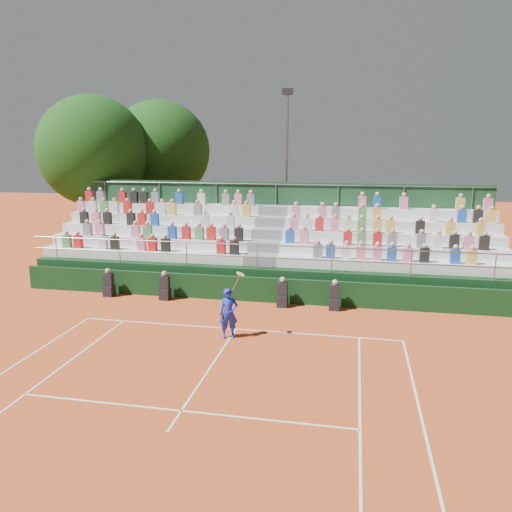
% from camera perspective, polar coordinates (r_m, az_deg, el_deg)
% --- Properties ---
extents(ground, '(90.00, 90.00, 0.00)m').
position_cam_1_polar(ground, '(17.15, -2.30, -8.35)').
color(ground, '#BF4C1F').
rests_on(ground, ground).
extents(courtside_wall, '(20.00, 0.15, 1.00)m').
position_cam_1_polar(courtside_wall, '(19.95, -0.17, -3.83)').
color(courtside_wall, black).
rests_on(courtside_wall, ground).
extents(line_officials, '(9.67, 0.40, 1.19)m').
position_cam_1_polar(line_officials, '(19.84, -4.20, -4.03)').
color(line_officials, black).
rests_on(line_officials, ground).
extents(grandstand, '(20.00, 5.20, 4.40)m').
position_cam_1_polar(grandstand, '(22.89, 1.42, -0.20)').
color(grandstand, black).
rests_on(grandstand, ground).
extents(tennis_player, '(0.88, 0.58, 2.22)m').
position_cam_1_polar(tennis_player, '(16.16, -3.14, -6.55)').
color(tennis_player, '#1728B2').
rests_on(tennis_player, ground).
extents(tree_west, '(6.18, 6.18, 8.94)m').
position_cam_1_polar(tree_west, '(30.13, -18.11, 11.32)').
color(tree_west, '#382414').
rests_on(tree_west, ground).
extents(tree_east, '(6.12, 6.12, 8.91)m').
position_cam_1_polar(tree_east, '(32.10, -10.89, 11.72)').
color(tree_east, '#382414').
rests_on(tree_east, ground).
extents(floodlight_mast, '(0.60, 0.25, 9.28)m').
position_cam_1_polar(floodlight_mast, '(29.25, 3.53, 10.89)').
color(floodlight_mast, gray).
rests_on(floodlight_mast, ground).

